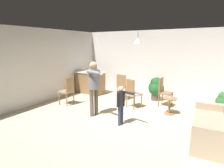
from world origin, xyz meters
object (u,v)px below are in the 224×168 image
(dining_chair_by_counter, at_px, (122,86))
(spare_remote_on_table, at_px, (170,97))
(person_adult, at_px, (94,83))
(dining_chair_spare, at_px, (68,90))
(person_child, at_px, (121,101))
(potted_plant_corner, at_px, (223,101))
(kitchen_counter, at_px, (90,82))
(side_table_by_couch, at_px, (170,104))
(potted_plant_by_wall, at_px, (156,88))
(couch_floral, at_px, (216,127))
(dining_chair_near_wall, at_px, (164,91))
(dining_chair_centre_back, at_px, (133,92))

(dining_chair_by_counter, relative_size, spare_remote_on_table, 7.69)
(person_adult, relative_size, dining_chair_spare, 1.65)
(person_child, xyz_separation_m, potted_plant_corner, (2.31, 2.44, -0.28))
(kitchen_counter, relative_size, side_table_by_couch, 2.42)
(person_adult, bearing_deg, person_child, 97.12)
(person_adult, height_order, dining_chair_by_counter, person_adult)
(person_child, bearing_deg, potted_plant_by_wall, -170.60)
(kitchen_counter, bearing_deg, potted_plant_corner, 2.52)
(person_child, bearing_deg, potted_plant_corner, 147.31)
(potted_plant_corner, xyz_separation_m, spare_remote_on_table, (-1.43, -0.94, 0.16))
(couch_floral, height_order, kitchen_counter, couch_floral)
(potted_plant_corner, bearing_deg, dining_chair_spare, -158.03)
(potted_plant_corner, bearing_deg, potted_plant_by_wall, 173.58)
(dining_chair_near_wall, xyz_separation_m, potted_plant_by_wall, (-0.45, 0.53, -0.05))
(person_adult, bearing_deg, couch_floral, 110.10)
(kitchen_counter, bearing_deg, spare_remote_on_table, -11.06)
(couch_floral, distance_m, potted_plant_corner, 2.06)
(side_table_by_couch, distance_m, potted_plant_by_wall, 1.48)
(side_table_by_couch, relative_size, dining_chair_centre_back, 0.52)
(potted_plant_corner, bearing_deg, couch_floral, -92.70)
(dining_chair_by_counter, distance_m, dining_chair_near_wall, 1.60)
(dining_chair_spare, xyz_separation_m, spare_remote_on_table, (3.34, 0.98, -0.01))
(couch_floral, height_order, dining_chair_near_wall, same)
(dining_chair_by_counter, relative_size, dining_chair_centre_back, 1.00)
(dining_chair_centre_back, height_order, potted_plant_by_wall, dining_chair_centre_back)
(person_adult, relative_size, potted_plant_corner, 2.37)
(spare_remote_on_table, bearing_deg, dining_chair_near_wall, 119.31)
(kitchen_counter, relative_size, dining_chair_spare, 1.26)
(person_child, bearing_deg, side_table_by_couch, 159.48)
(kitchen_counter, distance_m, dining_chair_by_counter, 1.68)
(kitchen_counter, bearing_deg, side_table_by_couch, -11.27)
(dining_chair_by_counter, xyz_separation_m, potted_plant_by_wall, (1.15, 0.60, -0.05))
(person_child, xyz_separation_m, spare_remote_on_table, (0.89, 1.50, -0.13))
(dining_chair_spare, xyz_separation_m, potted_plant_by_wall, (2.52, 2.17, -0.05))
(dining_chair_near_wall, bearing_deg, potted_plant_by_wall, -138.06)
(side_table_by_couch, distance_m, spare_remote_on_table, 0.21)
(side_table_by_couch, relative_size, person_child, 0.48)
(dining_chair_by_counter, bearing_deg, couch_floral, -28.70)
(couch_floral, distance_m, spare_remote_on_table, 1.75)
(dining_chair_by_counter, distance_m, potted_plant_corner, 3.42)
(potted_plant_by_wall, bearing_deg, dining_chair_near_wall, -49.57)
(couch_floral, xyz_separation_m, person_child, (-2.22, -0.38, 0.34))
(person_adult, bearing_deg, potted_plant_corner, 140.63)
(person_child, bearing_deg, dining_chair_near_wall, 177.41)
(side_table_by_couch, xyz_separation_m, potted_plant_by_wall, (-0.84, 1.21, 0.17))
(dining_chair_spare, bearing_deg, potted_plant_corner, -69.68)
(couch_floral, bearing_deg, dining_chair_centre_back, 62.86)
(couch_floral, height_order, person_adult, person_adult)
(person_adult, distance_m, dining_chair_near_wall, 2.56)
(dining_chair_by_counter, xyz_separation_m, potted_plant_corner, (3.40, 0.34, -0.16))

